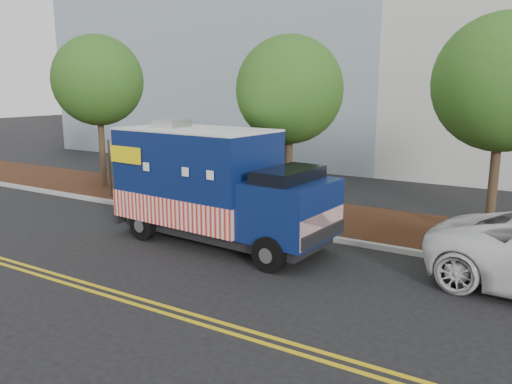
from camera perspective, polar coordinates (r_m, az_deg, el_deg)
The scene contains 10 objects.
ground at distance 15.63m, azimuth -7.96°, elevation -4.49°, with size 120.00×120.00×0.00m, color black.
curb at distance 16.67m, azimuth -4.93°, elevation -3.11°, with size 120.00×0.18×0.15m, color #9E9E99.
mulch_strip at distance 18.35m, azimuth -1.07°, elevation -1.66°, with size 120.00×4.00×0.15m, color #32180E.
centerline_near at distance 12.69m, azimuth -20.88°, elevation -9.08°, with size 120.00×0.10×0.01m, color gold.
centerline_far at distance 12.55m, azimuth -21.79°, elevation -9.38°, with size 120.00×0.10×0.01m, color gold.
tree_a at distance 22.26m, azimuth -17.62°, elevation 12.03°, with size 3.74×3.74×6.52m.
tree_b at distance 16.23m, azimuth 3.85°, elevation 11.53°, with size 3.44×3.44×6.01m.
tree_c at distance 15.22m, azimuth 26.39°, elevation 11.08°, with size 3.72×3.72×6.36m.
sign_post at distance 20.26m, azimuth -16.34°, elevation 2.39°, with size 0.06×0.06×2.40m, color #473828.
food_truck at distance 14.22m, azimuth -4.99°, elevation 0.43°, with size 6.72×2.95×3.45m.
Camera 1 is at (9.55, -11.57, 4.38)m, focal length 35.00 mm.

